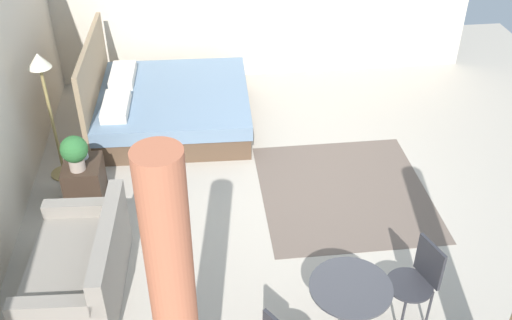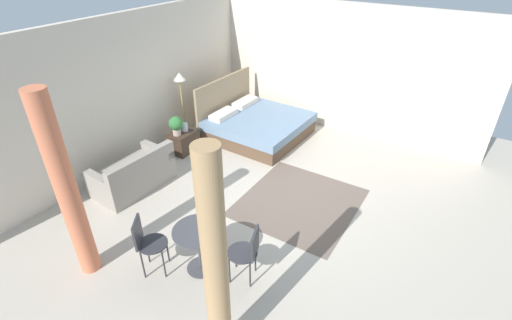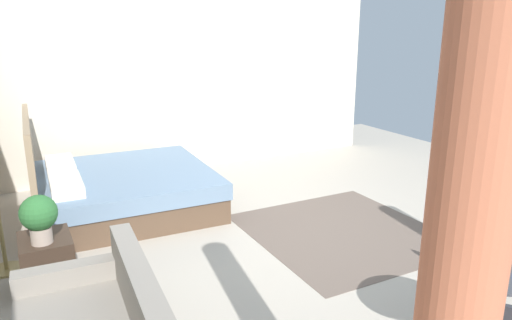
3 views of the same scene
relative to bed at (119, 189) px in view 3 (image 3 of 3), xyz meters
The scene contains 9 objects.
ground_plane 2.35m from the bed, 139.96° to the right, with size 9.35×9.31×0.02m, color #B2A899.
wall_right 2.35m from the bed, 47.15° to the right, with size 0.12×6.31×2.89m, color beige.
area_rug 2.72m from the bed, 131.29° to the right, with size 2.03×1.92×0.01m, color #66564C.
bed is the anchor object (origin of this frame).
nightstand 1.78m from the bed, 148.51° to the left, with size 0.50×0.42×0.46m.
potted_plant 1.92m from the bed, 149.56° to the left, with size 0.30×0.30×0.41m.
vase 1.70m from the bed, 146.36° to the left, with size 0.14×0.14×0.18m.
balcony_table 4.18m from the bed, 158.61° to the right, with size 0.68×0.68×0.71m.
curtain_right 4.83m from the bed, behind, with size 0.27×0.27×2.68m.
Camera 3 is at (-3.83, 2.55, 2.17)m, focal length 33.37 mm.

